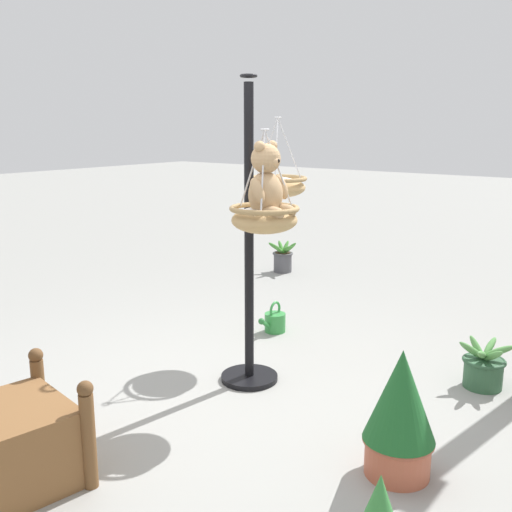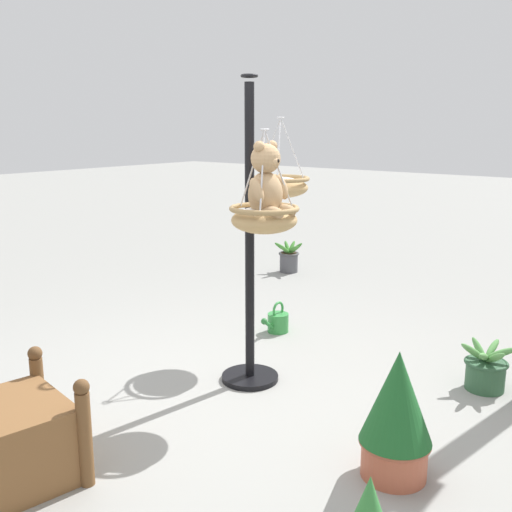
{
  "view_description": "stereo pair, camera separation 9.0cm",
  "coord_description": "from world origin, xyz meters",
  "px_view_note": "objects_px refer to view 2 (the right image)",
  "views": [
    {
      "loc": [
        3.27,
        2.51,
        1.95
      ],
      "look_at": [
        0.0,
        0.05,
        1.04
      ],
      "focal_mm": 41.65,
      "sensor_mm": 36.0,
      "label": 1
    },
    {
      "loc": [
        3.21,
        2.58,
        1.95
      ],
      "look_at": [
        0.0,
        0.05,
        1.04
      ],
      "focal_mm": 41.65,
      "sensor_mm": 36.0,
      "label": 2
    }
  ],
  "objects_px": {
    "display_pole_central": "(250,294)",
    "potted_plant_conical_shrub": "(396,414)",
    "watering_can": "(277,322)",
    "teddy_bear": "(267,185)",
    "hanging_basket_with_teddy": "(264,218)",
    "potted_plant_small_succulent": "(289,259)",
    "hanging_basket_left_high": "(280,186)",
    "potted_plant_flowering_red": "(486,370)"
  },
  "relations": [
    {
      "from": "display_pole_central",
      "to": "hanging_basket_with_teddy",
      "type": "xyz_separation_m",
      "value": [
        0.15,
        0.25,
        0.63
      ]
    },
    {
      "from": "hanging_basket_with_teddy",
      "to": "potted_plant_small_succulent",
      "type": "bearing_deg",
      "value": -147.6
    },
    {
      "from": "display_pole_central",
      "to": "potted_plant_small_succulent",
      "type": "height_order",
      "value": "display_pole_central"
    },
    {
      "from": "teddy_bear",
      "to": "watering_can",
      "type": "height_order",
      "value": "teddy_bear"
    },
    {
      "from": "display_pole_central",
      "to": "hanging_basket_with_teddy",
      "type": "distance_m",
      "value": 0.69
    },
    {
      "from": "display_pole_central",
      "to": "potted_plant_small_succulent",
      "type": "xyz_separation_m",
      "value": [
        -3.02,
        -1.76,
        -0.52
      ]
    },
    {
      "from": "potted_plant_flowering_red",
      "to": "watering_can",
      "type": "bearing_deg",
      "value": -91.48
    },
    {
      "from": "hanging_basket_with_teddy",
      "to": "watering_can",
      "type": "relative_size",
      "value": 2.02
    },
    {
      "from": "teddy_bear",
      "to": "potted_plant_conical_shrub",
      "type": "bearing_deg",
      "value": 73.2
    },
    {
      "from": "hanging_basket_left_high",
      "to": "hanging_basket_with_teddy",
      "type": "bearing_deg",
      "value": 30.28
    },
    {
      "from": "teddy_bear",
      "to": "hanging_basket_left_high",
      "type": "height_order",
      "value": "hanging_basket_left_high"
    },
    {
      "from": "hanging_basket_with_teddy",
      "to": "potted_plant_flowering_red",
      "type": "relative_size",
      "value": 1.63
    },
    {
      "from": "hanging_basket_with_teddy",
      "to": "watering_can",
      "type": "distance_m",
      "value": 1.83
    },
    {
      "from": "hanging_basket_with_teddy",
      "to": "hanging_basket_left_high",
      "type": "height_order",
      "value": "hanging_basket_left_high"
    },
    {
      "from": "display_pole_central",
      "to": "potted_plant_flowering_red",
      "type": "relative_size",
      "value": 5.28
    },
    {
      "from": "hanging_basket_left_high",
      "to": "potted_plant_small_succulent",
      "type": "xyz_separation_m",
      "value": [
        -2.25,
        -1.47,
        -1.25
      ]
    },
    {
      "from": "potted_plant_small_succulent",
      "to": "watering_can",
      "type": "distance_m",
      "value": 2.39
    },
    {
      "from": "teddy_bear",
      "to": "hanging_basket_left_high",
      "type": "xyz_separation_m",
      "value": [
        -0.92,
        -0.56,
        -0.11
      ]
    },
    {
      "from": "potted_plant_small_succulent",
      "to": "potted_plant_conical_shrub",
      "type": "distance_m",
      "value": 4.77
    },
    {
      "from": "potted_plant_conical_shrub",
      "to": "potted_plant_small_succulent",
      "type": "bearing_deg",
      "value": -137.67
    },
    {
      "from": "potted_plant_small_succulent",
      "to": "potted_plant_conical_shrub",
      "type": "bearing_deg",
      "value": 42.33
    },
    {
      "from": "hanging_basket_left_high",
      "to": "teddy_bear",
      "type": "bearing_deg",
      "value": 31.39
    },
    {
      "from": "teddy_bear",
      "to": "potted_plant_flowering_red",
      "type": "bearing_deg",
      "value": 132.39
    },
    {
      "from": "hanging_basket_with_teddy",
      "to": "watering_can",
      "type": "height_order",
      "value": "hanging_basket_with_teddy"
    },
    {
      "from": "hanging_basket_left_high",
      "to": "potted_plant_conical_shrub",
      "type": "bearing_deg",
      "value": 53.69
    },
    {
      "from": "teddy_bear",
      "to": "potted_plant_flowering_red",
      "type": "height_order",
      "value": "teddy_bear"
    },
    {
      "from": "potted_plant_small_succulent",
      "to": "watering_can",
      "type": "relative_size",
      "value": 1.21
    },
    {
      "from": "teddy_bear",
      "to": "potted_plant_small_succulent",
      "type": "bearing_deg",
      "value": -147.29
    },
    {
      "from": "hanging_basket_with_teddy",
      "to": "potted_plant_small_succulent",
      "type": "height_order",
      "value": "hanging_basket_with_teddy"
    },
    {
      "from": "potted_plant_small_succulent",
      "to": "hanging_basket_left_high",
      "type": "bearing_deg",
      "value": 33.24
    },
    {
      "from": "potted_plant_flowering_red",
      "to": "display_pole_central",
      "type": "bearing_deg",
      "value": -57.21
    },
    {
      "from": "display_pole_central",
      "to": "potted_plant_flowering_red",
      "type": "height_order",
      "value": "display_pole_central"
    },
    {
      "from": "display_pole_central",
      "to": "potted_plant_conical_shrub",
      "type": "xyz_separation_m",
      "value": [
        0.5,
        1.45,
        -0.32
      ]
    },
    {
      "from": "potted_plant_small_succulent",
      "to": "potted_plant_conical_shrub",
      "type": "relative_size",
      "value": 0.56
    },
    {
      "from": "display_pole_central",
      "to": "potted_plant_small_succulent",
      "type": "relative_size",
      "value": 5.42
    },
    {
      "from": "hanging_basket_with_teddy",
      "to": "watering_can",
      "type": "bearing_deg",
      "value": -147.97
    },
    {
      "from": "potted_plant_conical_shrub",
      "to": "teddy_bear",
      "type": "bearing_deg",
      "value": -106.8
    },
    {
      "from": "hanging_basket_with_teddy",
      "to": "potted_plant_conical_shrub",
      "type": "relative_size",
      "value": 0.94
    },
    {
      "from": "display_pole_central",
      "to": "watering_can",
      "type": "distance_m",
      "value": 1.26
    },
    {
      "from": "display_pole_central",
      "to": "potted_plant_conical_shrub",
      "type": "distance_m",
      "value": 1.57
    },
    {
      "from": "teddy_bear",
      "to": "potted_plant_conical_shrub",
      "type": "height_order",
      "value": "teddy_bear"
    },
    {
      "from": "watering_can",
      "to": "potted_plant_small_succulent",
      "type": "bearing_deg",
      "value": -147.39
    }
  ]
}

